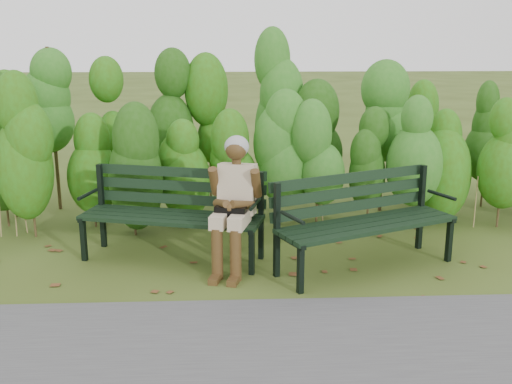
{
  "coord_description": "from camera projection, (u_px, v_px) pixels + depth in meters",
  "views": [
    {
      "loc": [
        -0.32,
        -6.25,
        2.45
      ],
      "look_at": [
        0.0,
        0.35,
        0.75
      ],
      "focal_mm": 42.0,
      "sensor_mm": 36.0,
      "label": 1
    }
  ],
  "objects": [
    {
      "name": "ground",
      "position": [
        258.0,
        265.0,
        6.67
      ],
      "size": [
        80.0,
        80.0,
        0.0
      ],
      "primitive_type": "plane",
      "color": "#394816"
    },
    {
      "name": "footpath",
      "position": [
        272.0,
        371.0,
        4.54
      ],
      "size": [
        60.0,
        2.5,
        0.01
      ],
      "primitive_type": "cube",
      "color": "#474749",
      "rests_on": "ground"
    },
    {
      "name": "hedge_band",
      "position": [
        251.0,
        128.0,
        8.15
      ],
      "size": [
        11.04,
        1.67,
        2.42
      ],
      "color": "#47381E",
      "rests_on": "ground"
    },
    {
      "name": "bench_left",
      "position": [
        175.0,
        207.0,
        6.78
      ],
      "size": [
        2.13,
        1.16,
        1.02
      ],
      "color": "black",
      "rests_on": "ground"
    },
    {
      "name": "leaf_litter",
      "position": [
        289.0,
        264.0,
        6.69
      ],
      "size": [
        5.81,
        2.04,
        0.01
      ],
      "color": "brown",
      "rests_on": "ground"
    },
    {
      "name": "bench_right",
      "position": [
        361.0,
        214.0,
        6.51
      ],
      "size": [
        2.13,
        1.43,
        1.02
      ],
      "color": "black",
      "rests_on": "ground"
    },
    {
      "name": "seated_woman",
      "position": [
        234.0,
        196.0,
        6.38
      ],
      "size": [
        0.6,
        0.88,
        1.45
      ],
      "color": "#C4B68E",
      "rests_on": "ground"
    }
  ]
}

